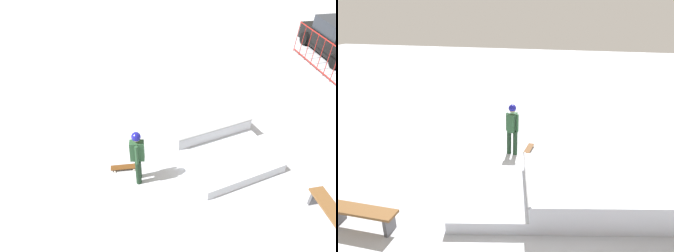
{
  "view_description": "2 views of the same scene",
  "coord_description": "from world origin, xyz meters",
  "views": [
    {
      "loc": [
        7.73,
        -3.09,
        6.77
      ],
      "look_at": [
        0.37,
        -1.55,
        0.9
      ],
      "focal_mm": 33.8,
      "sensor_mm": 36.0,
      "label": 1
    },
    {
      "loc": [
        -0.41,
        6.6,
        4.62
      ],
      "look_at": [
        1.71,
        -2.56,
        1.0
      ],
      "focal_mm": 33.2,
      "sensor_mm": 36.0,
      "label": 2
    }
  ],
  "objects": [
    {
      "name": "skate_ramp",
      "position": [
        -0.69,
        -0.33,
        0.32
      ],
      "size": [
        5.82,
        3.67,
        0.74
      ],
      "rotation": [
        0.0,
        0.0,
        0.21
      ],
      "color": "silver",
      "rests_on": "ground"
    },
    {
      "name": "skater",
      "position": [
        1.52,
        -2.62,
        1.01
      ],
      "size": [
        0.43,
        0.41,
        1.73
      ],
      "rotation": [
        0.0,
        0.0,
        1.38
      ],
      "color": "black",
      "rests_on": "ground"
    },
    {
      "name": "ground_plane",
      "position": [
        0.0,
        0.0,
        0.0
      ],
      "size": [
        60.0,
        60.0,
        0.0
      ],
      "primitive_type": "plane",
      "color": "#B2B7C1"
    },
    {
      "name": "skateboard",
      "position": [
        1.0,
        -3.0,
        0.08
      ],
      "size": [
        0.31,
        0.81,
        0.09
      ],
      "rotation": [
        0.0,
        0.0,
        1.5
      ],
      "color": "#593314",
      "rests_on": "ground"
    },
    {
      "name": "park_bench",
      "position": [
        3.95,
        1.78,
        0.36
      ],
      "size": [
        1.61,
        0.42,
        0.48
      ],
      "rotation": [
        0.0,
        0.0,
        3.13
      ],
      "color": "brown",
      "rests_on": "ground"
    }
  ]
}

